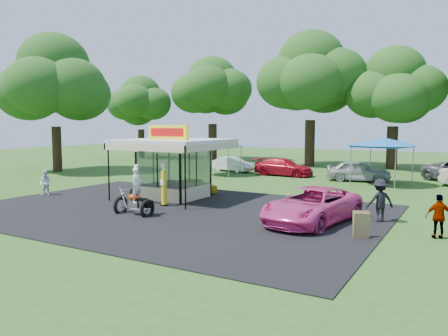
% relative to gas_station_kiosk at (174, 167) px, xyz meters
% --- Properties ---
extents(ground, '(120.00, 120.00, 0.00)m').
position_rel_gas_station_kiosk_xyz_m(ground, '(2.00, -4.99, -1.78)').
color(ground, '#28531A').
rests_on(ground, ground).
extents(asphalt_apron, '(20.00, 14.00, 0.04)m').
position_rel_gas_station_kiosk_xyz_m(asphalt_apron, '(2.00, -2.99, -1.76)').
color(asphalt_apron, black).
rests_on(asphalt_apron, ground).
extents(gas_station_kiosk, '(5.40, 5.40, 4.18)m').
position_rel_gas_station_kiosk_xyz_m(gas_station_kiosk, '(0.00, 0.00, 0.00)').
color(gas_station_kiosk, white).
rests_on(gas_station_kiosk, ground).
extents(gas_pump_left, '(0.40, 0.40, 2.14)m').
position_rel_gas_station_kiosk_xyz_m(gas_pump_left, '(-0.55, -2.53, -0.76)').
color(gas_pump_left, black).
rests_on(gas_pump_left, ground).
extents(gas_pump_right, '(0.43, 0.43, 2.29)m').
position_rel_gas_station_kiosk_xyz_m(gas_pump_right, '(1.01, -2.25, -0.69)').
color(gas_pump_right, black).
rests_on(gas_pump_right, ground).
extents(motorcycle, '(1.96, 0.95, 2.33)m').
position_rel_gas_station_kiosk_xyz_m(motorcycle, '(1.31, -4.75, -0.88)').
color(motorcycle, black).
rests_on(motorcycle, ground).
extents(spare_tires, '(0.76, 0.45, 0.65)m').
position_rel_gas_station_kiosk_xyz_m(spare_tires, '(-1.92, -1.24, -1.46)').
color(spare_tires, black).
rests_on(spare_tires, ground).
extents(a_frame_sign, '(0.63, 0.69, 1.03)m').
position_rel_gas_station_kiosk_xyz_m(a_frame_sign, '(11.32, -3.93, -1.26)').
color(a_frame_sign, '#593819').
rests_on(a_frame_sign, ground).
extents(kiosk_car, '(2.82, 1.13, 0.96)m').
position_rel_gas_station_kiosk_xyz_m(kiosk_car, '(-0.00, 2.21, -1.30)').
color(kiosk_car, yellow).
rests_on(kiosk_car, ground).
extents(pink_sedan, '(3.42, 5.85, 1.53)m').
position_rel_gas_station_kiosk_xyz_m(pink_sedan, '(8.90, -2.26, -1.02)').
color(pink_sedan, '#E53E90').
rests_on(pink_sedan, ground).
extents(spectator_west, '(0.90, 0.80, 1.52)m').
position_rel_gas_station_kiosk_xyz_m(spectator_west, '(-7.15, -3.06, -1.02)').
color(spectator_west, white).
rests_on(spectator_west, ground).
extents(spectator_east_a, '(1.39, 1.28, 1.87)m').
position_rel_gas_station_kiosk_xyz_m(spectator_east_a, '(11.36, -0.63, -0.85)').
color(spectator_east_a, black).
rests_on(spectator_east_a, ground).
extents(spectator_east_b, '(1.05, 0.72, 1.65)m').
position_rel_gas_station_kiosk_xyz_m(spectator_east_b, '(13.77, -2.39, -0.96)').
color(spectator_east_b, gray).
rests_on(spectator_east_b, ground).
extents(bg_car_a, '(4.27, 2.38, 1.33)m').
position_rel_gas_station_kiosk_xyz_m(bg_car_a, '(-4.06, 14.40, -1.12)').
color(bg_car_a, white).
rests_on(bg_car_a, ground).
extents(bg_car_b, '(5.03, 2.19, 1.44)m').
position_rel_gas_station_kiosk_xyz_m(bg_car_b, '(1.14, 13.65, -1.06)').
color(bg_car_b, '#B20D1F').
rests_on(bg_car_b, ground).
extents(bg_car_c, '(4.84, 2.54, 1.57)m').
position_rel_gas_station_kiosk_xyz_m(bg_car_c, '(7.40, 13.00, -1.00)').
color(bg_car_c, '#9E9EA2').
rests_on(bg_car_c, ground).
extents(tent_west, '(4.25, 4.25, 2.97)m').
position_rel_gas_station_kiosk_xyz_m(tent_west, '(-3.71, 11.47, 0.90)').
color(tent_west, gray).
rests_on(tent_west, ground).
extents(tent_east, '(4.77, 4.77, 3.34)m').
position_rel_gas_station_kiosk_xyz_m(tent_east, '(9.23, 11.77, 1.24)').
color(tent_east, gray).
rests_on(tent_east, ground).
extents(oak_far_a, '(8.62, 8.62, 10.22)m').
position_rel_gas_station_kiosk_xyz_m(oak_far_a, '(-22.31, 23.29, 4.72)').
color(oak_far_a, black).
rests_on(oak_far_a, ground).
extents(oak_far_b, '(10.07, 10.07, 12.01)m').
position_rel_gas_station_kiosk_xyz_m(oak_far_b, '(-12.62, 24.96, 5.88)').
color(oak_far_b, black).
rests_on(oak_far_b, ground).
extents(oak_far_c, '(11.29, 11.29, 13.30)m').
position_rel_gas_station_kiosk_xyz_m(oak_far_c, '(0.20, 22.97, 6.66)').
color(oak_far_c, black).
rests_on(oak_far_c, ground).
extents(oak_far_d, '(9.52, 9.52, 11.33)m').
position_rel_gas_station_kiosk_xyz_m(oak_far_d, '(7.96, 24.13, 5.44)').
color(oak_far_d, black).
rests_on(oak_far_d, ground).
extents(oak_near, '(10.42, 10.42, 12.00)m').
position_rel_gas_station_kiosk_xyz_m(oak_near, '(-17.83, 6.55, 5.74)').
color(oak_near, black).
rests_on(oak_near, ground).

